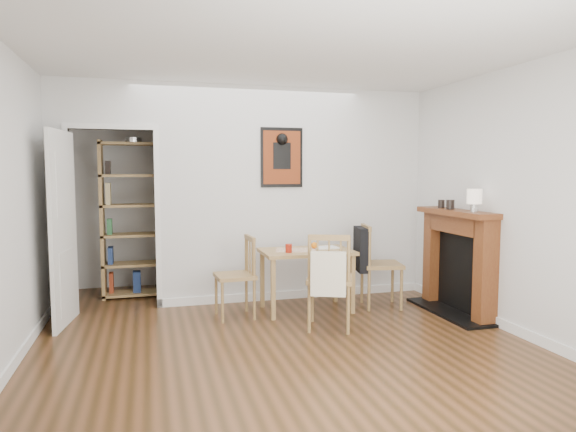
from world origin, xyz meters
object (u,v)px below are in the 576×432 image
object	(u,v)px
orange_fruit	(314,245)
ceramic_jar_b	(441,204)
mantel_lamp	(474,198)
chair_front	(330,280)
red_glass	(289,248)
chair_left	(235,277)
notebook	(325,247)
bookshelf	(135,220)
fireplace	(458,258)
ceramic_jar_a	(450,205)
chair_right	(380,264)
dining_table	(306,257)

from	to	relation	value
orange_fruit	ceramic_jar_b	size ratio (longest dim) A/B	0.81
orange_fruit	mantel_lamp	distance (m)	1.81
chair_front	red_glass	world-z (taller)	chair_front
chair_left	red_glass	xyz separation A→B (m)	(0.59, -0.05, 0.30)
mantel_lamp	notebook	bearing A→B (deg)	143.36
red_glass	orange_fruit	size ratio (longest dim) A/B	1.23
chair_front	red_glass	size ratio (longest dim) A/B	10.42
bookshelf	orange_fruit	size ratio (longest dim) A/B	25.60
fireplace	notebook	xyz separation A→B (m)	(-1.36, 0.61, 0.09)
red_glass	notebook	size ratio (longest dim) A/B	0.34
red_glass	chair_left	bearing A→B (deg)	174.82
bookshelf	ceramic_jar_b	distance (m)	3.74
orange_fruit	chair_front	bearing A→B (deg)	-96.63
ceramic_jar_a	ceramic_jar_b	distance (m)	0.22
chair_right	ceramic_jar_a	distance (m)	1.05
dining_table	chair_front	world-z (taller)	chair_front
orange_fruit	mantel_lamp	xyz separation A→B (m)	(1.43, -0.94, 0.58)
mantel_lamp	ceramic_jar_a	bearing A→B (deg)	90.73
bookshelf	fireplace	world-z (taller)	bookshelf
notebook	ceramic_jar_b	distance (m)	1.44
red_glass	notebook	bearing A→B (deg)	21.58
fireplace	ceramic_jar_a	xyz separation A→B (m)	(-0.07, 0.08, 0.60)
mantel_lamp	ceramic_jar_a	world-z (taller)	mantel_lamp
chair_right	dining_table	bearing A→B (deg)	175.50
dining_table	red_glass	size ratio (longest dim) A/B	10.83
dining_table	ceramic_jar_b	distance (m)	1.69
red_glass	ceramic_jar_a	world-z (taller)	ceramic_jar_a
notebook	mantel_lamp	distance (m)	1.72
chair_front	mantel_lamp	world-z (taller)	mantel_lamp
bookshelf	fireplace	distance (m)	3.92
notebook	red_glass	bearing A→B (deg)	-158.42
chair_left	orange_fruit	bearing A→B (deg)	7.52
orange_fruit	mantel_lamp	world-z (taller)	mantel_lamp
dining_table	chair_right	world-z (taller)	chair_right
ceramic_jar_a	ceramic_jar_b	bearing A→B (deg)	84.23
bookshelf	mantel_lamp	distance (m)	4.03
red_glass	notebook	xyz separation A→B (m)	(0.50, 0.20, -0.04)
bookshelf	orange_fruit	xyz separation A→B (m)	(1.99, -1.15, -0.24)
orange_fruit	notebook	size ratio (longest dim) A/B	0.27
fireplace	ceramic_jar_b	xyz separation A→B (m)	(-0.05, 0.29, 0.59)
chair_front	mantel_lamp	xyz separation A→B (m)	(1.52, -0.18, 0.81)
mantel_lamp	bookshelf	bearing A→B (deg)	148.52
dining_table	notebook	distance (m)	0.28
chair_front	notebook	world-z (taller)	chair_front
notebook	chair_front	bearing A→B (deg)	-106.35
orange_fruit	notebook	xyz separation A→B (m)	(0.14, 0.02, -0.03)
red_glass	orange_fruit	world-z (taller)	red_glass
chair_right	ceramic_jar_a	size ratio (longest dim) A/B	9.05
notebook	ceramic_jar_a	world-z (taller)	ceramic_jar_a
dining_table	mantel_lamp	world-z (taller)	mantel_lamp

